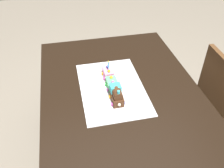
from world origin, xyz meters
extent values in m
plane|color=gray|center=(0.00, 0.00, 0.00)|extent=(8.00, 8.00, 0.00)
cube|color=black|center=(0.00, 0.00, 0.72)|extent=(1.40, 1.00, 0.03)
cube|color=black|center=(0.64, -0.44, 0.35)|extent=(0.07, 0.07, 0.71)
cube|color=black|center=(0.64, 0.44, 0.35)|extent=(0.07, 0.07, 0.71)
cube|color=brown|center=(0.02, -0.72, 0.66)|extent=(0.40, 0.05, 0.40)
cube|color=brown|center=(-0.15, -0.72, 0.21)|extent=(0.04, 0.04, 0.42)
cube|color=brown|center=(0.19, -0.74, 0.21)|extent=(0.04, 0.04, 0.42)
cube|color=silver|center=(0.03, 0.05, 0.74)|extent=(0.60, 0.40, 0.00)
cube|color=#472816|center=(-0.10, 0.05, 0.77)|extent=(0.12, 0.06, 0.05)
cylinder|color=#472816|center=(-0.12, 0.05, 0.81)|extent=(0.08, 0.05, 0.05)
cube|color=#38B7C6|center=(-0.07, 0.05, 0.82)|extent=(0.06, 0.06, 0.04)
cylinder|color=#38B7C6|center=(-0.14, 0.05, 0.84)|extent=(0.02, 0.02, 0.03)
sphere|color=#F4EFCC|center=(-0.17, 0.05, 0.78)|extent=(0.02, 0.02, 0.02)
cylinder|color=#4C59D8|center=(-0.13, 0.01, 0.76)|extent=(0.02, 0.01, 0.02)
cylinder|color=yellow|center=(-0.07, 0.01, 0.76)|extent=(0.02, 0.01, 0.02)
cylinder|color=#D84CB2|center=(-0.13, 0.09, 0.76)|extent=(0.02, 0.01, 0.02)
cylinder|color=orange|center=(-0.07, 0.09, 0.76)|extent=(0.02, 0.01, 0.02)
cube|color=#59CC7A|center=(0.03, 0.05, 0.77)|extent=(0.10, 0.06, 0.06)
cylinder|color=#4C59D8|center=(0.00, 0.01, 0.76)|extent=(0.02, 0.01, 0.02)
cylinder|color=orange|center=(0.06, 0.01, 0.76)|extent=(0.02, 0.01, 0.02)
cylinder|color=#D84CB2|center=(0.00, 0.09, 0.76)|extent=(0.02, 0.01, 0.02)
cylinder|color=green|center=(0.06, 0.09, 0.76)|extent=(0.02, 0.01, 0.02)
sphere|color=orange|center=(0.06, 0.05, 0.81)|extent=(0.02, 0.02, 0.02)
sphere|color=#D84CB2|center=(0.01, 0.05, 0.81)|extent=(0.02, 0.02, 0.02)
cube|color=pink|center=(0.15, 0.05, 0.77)|extent=(0.10, 0.06, 0.06)
cylinder|color=orange|center=(0.12, 0.01, 0.76)|extent=(0.02, 0.01, 0.02)
cylinder|color=orange|center=(0.18, 0.01, 0.76)|extent=(0.02, 0.01, 0.02)
cylinder|color=#D84CB2|center=(0.12, 0.09, 0.76)|extent=(0.02, 0.01, 0.02)
cylinder|color=orange|center=(0.18, 0.09, 0.76)|extent=(0.02, 0.01, 0.02)
sphere|color=#4C59D8|center=(0.17, 0.05, 0.81)|extent=(0.02, 0.02, 0.02)
sphere|color=orange|center=(0.12, 0.05, 0.81)|extent=(0.02, 0.02, 0.02)
cylinder|color=#4CA5E5|center=(0.14, 0.05, 0.84)|extent=(0.01, 0.01, 0.05)
cone|color=yellow|center=(0.14, 0.05, 0.87)|extent=(0.01, 0.01, 0.01)
camera|label=1|loc=(-1.15, 0.30, 1.74)|focal=39.11mm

